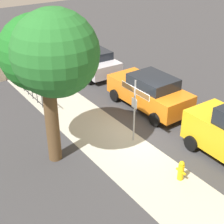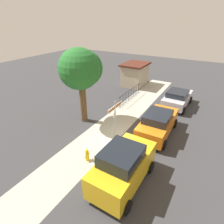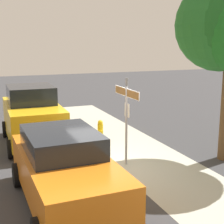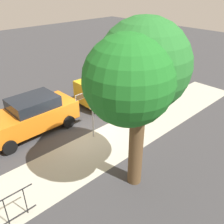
% 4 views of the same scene
% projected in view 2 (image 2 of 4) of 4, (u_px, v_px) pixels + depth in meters
% --- Properties ---
extents(ground_plane, '(60.00, 60.00, 0.00)m').
position_uv_depth(ground_plane, '(120.00, 138.00, 13.03)').
color(ground_plane, '#38383A').
extents(sidewalk_strip, '(24.00, 2.60, 0.00)m').
position_uv_depth(sidewalk_strip, '(118.00, 121.00, 15.15)').
color(sidewalk_strip, '#ABAB9B').
rests_on(sidewalk_strip, ground_plane).
extents(street_sign, '(1.72, 0.07, 2.75)m').
position_uv_depth(street_sign, '(115.00, 113.00, 12.31)').
color(street_sign, '#9EA0A5').
rests_on(street_sign, ground_plane).
extents(shade_tree, '(3.71, 3.04, 5.79)m').
position_uv_depth(shade_tree, '(82.00, 69.00, 13.20)').
color(shade_tree, brown).
rests_on(shade_tree, ground_plane).
extents(car_yellow, '(4.11, 2.15, 2.19)m').
position_uv_depth(car_yellow, '(123.00, 166.00, 9.05)').
color(car_yellow, gold).
rests_on(car_yellow, ground_plane).
extents(car_orange, '(4.52, 2.12, 1.75)m').
position_uv_depth(car_orange, '(158.00, 123.00, 13.10)').
color(car_orange, orange).
rests_on(car_orange, ground_plane).
extents(car_silver, '(4.16, 2.24, 1.54)m').
position_uv_depth(car_silver, '(177.00, 98.00, 17.30)').
color(car_silver, silver).
rests_on(car_silver, ground_plane).
extents(iron_fence, '(4.86, 0.04, 1.07)m').
position_uv_depth(iron_fence, '(130.00, 94.00, 18.71)').
color(iron_fence, black).
rests_on(iron_fence, ground_plane).
extents(utility_shed, '(3.55, 2.66, 2.65)m').
position_uv_depth(utility_shed, '(135.00, 74.00, 22.42)').
color(utility_shed, tan).
rests_on(utility_shed, ground_plane).
extents(fire_hydrant, '(0.42, 0.22, 0.78)m').
position_uv_depth(fire_hydrant, '(87.00, 155.00, 10.84)').
color(fire_hydrant, yellow).
rests_on(fire_hydrant, ground_plane).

